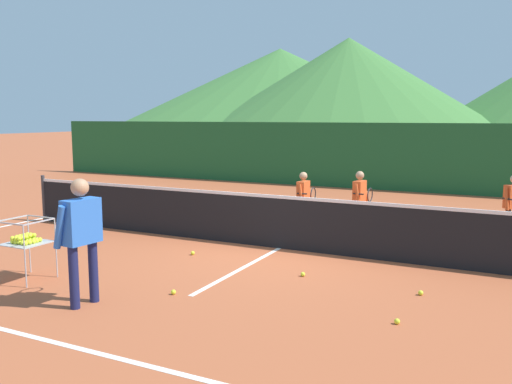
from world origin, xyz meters
The scene contains 18 objects.
ground_plane centered at (0.00, 0.00, 0.00)m, with size 120.00×120.00×0.00m, color #B25633.
line_baseline_near centered at (0.00, -4.83, 0.00)m, with size 12.37×0.08×0.01m, color white.
line_baseline_far centered at (0.00, 4.53, 0.00)m, with size 12.37×0.08×0.01m, color white.
line_sideline_west centered at (-6.18, 0.00, 0.00)m, with size 0.08×9.36×0.01m, color white.
line_service_center centered at (0.00, 0.00, 0.00)m, with size 0.08×5.87×0.01m, color white.
tennis_net centered at (0.00, 0.00, 0.50)m, with size 11.86×0.08×1.05m.
instructor centered at (-1.03, -3.80, 0.97)m, with size 0.43×0.77×1.62m.
student_0 centered at (-0.19, 1.68, 0.74)m, with size 0.40×0.60×1.23m.
student_1 centered at (0.91, 2.04, 0.76)m, with size 0.41×0.63×1.26m.
ball_cart centered at (-2.55, -3.37, 0.59)m, with size 0.58×0.58×0.90m.
tennis_ball_0 centered at (2.75, -1.53, 0.03)m, with size 0.07×0.07×0.07m, color yellow.
tennis_ball_2 centered at (-0.24, -2.98, 0.03)m, with size 0.07×0.07×0.07m, color yellow.
tennis_ball_6 centered at (2.68, -2.70, 0.03)m, with size 0.07×0.07×0.07m, color yellow.
tennis_ball_7 centered at (-1.15, -1.10, 0.03)m, with size 0.07×0.07×0.07m, color yellow.
tennis_ball_8 centered at (1.02, -1.43, 0.03)m, with size 0.07×0.07×0.07m, color yellow.
windscreen_fence centered at (0.00, 8.65, 1.09)m, with size 27.21×0.08×2.17m, color #1E5B2D.
hill_0 centered at (-31.66, 71.66, 6.51)m, with size 55.65×55.65×13.03m, color #427A38.
hill_2 centered at (-17.41, 61.61, 6.28)m, with size 41.46×41.46×12.57m, color #427A38.
Camera 1 is at (3.86, -8.75, 2.38)m, focal length 37.85 mm.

